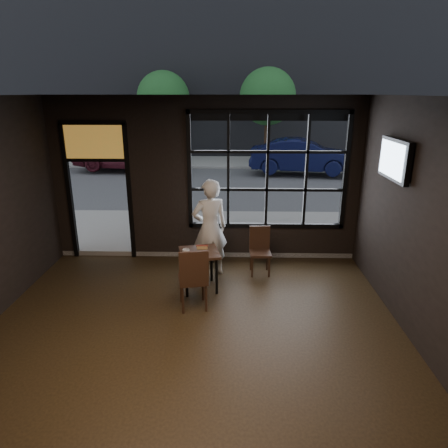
{
  "coord_description": "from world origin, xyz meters",
  "views": [
    {
      "loc": [
        0.56,
        -4.12,
        3.24
      ],
      "look_at": [
        0.4,
        2.2,
        1.15
      ],
      "focal_mm": 32.0,
      "sensor_mm": 36.0,
      "label": 1
    }
  ],
  "objects_px": {
    "navy_car": "(302,156)",
    "chair_near": "(193,277)",
    "cafe_table": "(200,270)",
    "man": "(210,228)"
  },
  "relations": [
    {
      "from": "cafe_table",
      "to": "navy_car",
      "type": "height_order",
      "value": "navy_car"
    },
    {
      "from": "man",
      "to": "cafe_table",
      "type": "bearing_deg",
      "value": 56.08
    },
    {
      "from": "cafe_table",
      "to": "navy_car",
      "type": "distance_m",
      "value": 10.55
    },
    {
      "from": "navy_car",
      "to": "chair_near",
      "type": "bearing_deg",
      "value": 169.66
    },
    {
      "from": "man",
      "to": "navy_car",
      "type": "xyz_separation_m",
      "value": [
        3.17,
        9.41,
        -0.12
      ]
    },
    {
      "from": "chair_near",
      "to": "navy_car",
      "type": "height_order",
      "value": "navy_car"
    },
    {
      "from": "chair_near",
      "to": "navy_car",
      "type": "distance_m",
      "value": 11.15
    },
    {
      "from": "man",
      "to": "navy_car",
      "type": "relative_size",
      "value": 0.43
    },
    {
      "from": "cafe_table",
      "to": "man",
      "type": "xyz_separation_m",
      "value": [
        0.15,
        0.6,
        0.56
      ]
    },
    {
      "from": "cafe_table",
      "to": "man",
      "type": "distance_m",
      "value": 0.83
    }
  ]
}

